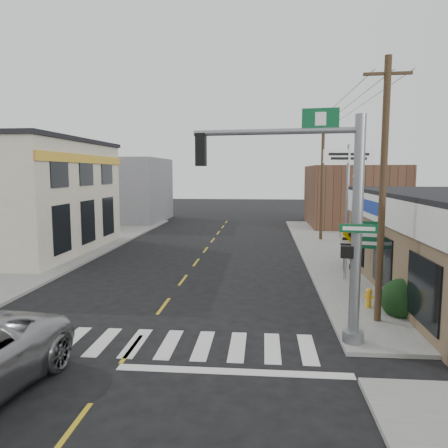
# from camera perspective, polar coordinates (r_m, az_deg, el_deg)

# --- Properties ---
(ground) EXTENTS (140.00, 140.00, 0.00)m
(ground) POSITION_cam_1_polar(r_m,az_deg,el_deg) (13.22, -11.95, -15.62)
(ground) COLOR black
(ground) RESTS_ON ground
(sidewalk_right) EXTENTS (6.00, 38.00, 0.13)m
(sidewalk_right) POSITION_cam_1_polar(r_m,az_deg,el_deg) (25.70, 17.01, -4.60)
(sidewalk_right) COLOR gray
(sidewalk_right) RESTS_ON ground
(sidewalk_left) EXTENTS (6.00, 38.00, 0.13)m
(sidewalk_left) POSITION_cam_1_polar(r_m,az_deg,el_deg) (28.17, -21.78, -3.81)
(sidewalk_left) COLOR gray
(sidewalk_left) RESTS_ON ground
(center_line) EXTENTS (0.12, 56.00, 0.01)m
(center_line) POSITION_cam_1_polar(r_m,az_deg,el_deg) (20.62, -5.38, -7.28)
(center_line) COLOR gold
(center_line) RESTS_ON ground
(crosswalk) EXTENTS (11.00, 2.20, 0.01)m
(crosswalk) POSITION_cam_1_polar(r_m,az_deg,el_deg) (13.57, -11.44, -14.98)
(crosswalk) COLOR silver
(crosswalk) RESTS_ON ground
(bldg_distant_right) EXTENTS (8.00, 10.00, 5.60)m
(bldg_distant_right) POSITION_cam_1_polar(r_m,az_deg,el_deg) (42.54, 16.43, 3.54)
(bldg_distant_right) COLOR brown
(bldg_distant_right) RESTS_ON ground
(bldg_distant_left) EXTENTS (9.00, 10.00, 6.40)m
(bldg_distant_left) POSITION_cam_1_polar(r_m,az_deg,el_deg) (46.10, -13.48, 4.35)
(bldg_distant_left) COLOR slate
(bldg_distant_left) RESTS_ON ground
(traffic_signal_pole) EXTENTS (5.25, 0.39, 6.64)m
(traffic_signal_pole) POSITION_cam_1_polar(r_m,az_deg,el_deg) (12.57, 13.54, 2.38)
(traffic_signal_pole) COLOR slate
(traffic_signal_pole) RESTS_ON sidewalk_right
(guide_sign) EXTENTS (1.79, 0.14, 3.12)m
(guide_sign) POSITION_cam_1_polar(r_m,az_deg,el_deg) (18.72, 18.93, -2.42)
(guide_sign) COLOR #473421
(guide_sign) RESTS_ON sidewalk_right
(fire_hydrant) EXTENTS (0.22, 0.22, 0.71)m
(fire_hydrant) POSITION_cam_1_polar(r_m,az_deg,el_deg) (16.84, 18.37, -9.04)
(fire_hydrant) COLOR gold
(fire_hydrant) RESTS_ON sidewalk_right
(ped_crossing_sign) EXTENTS (1.07, 0.08, 2.76)m
(ped_crossing_sign) POSITION_cam_1_polar(r_m,az_deg,el_deg) (19.91, 16.54, -2.13)
(ped_crossing_sign) COLOR gray
(ped_crossing_sign) RESTS_ON sidewalk_right
(lamp_post) EXTENTS (0.62, 0.49, 4.80)m
(lamp_post) POSITION_cam_1_polar(r_m,az_deg,el_deg) (22.66, 16.75, 1.21)
(lamp_post) COLOR black
(lamp_post) RESTS_ON sidewalk_right
(dance_center_sign) EXTENTS (3.06, 0.19, 6.50)m
(dance_center_sign) POSITION_cam_1_polar(r_m,az_deg,el_deg) (26.90, 15.92, 6.62)
(dance_center_sign) COLOR gray
(dance_center_sign) RESTS_ON sidewalk_right
(bare_tree) EXTENTS (2.10, 2.10, 4.20)m
(bare_tree) POSITION_cam_1_polar(r_m,az_deg,el_deg) (17.61, 23.73, 1.09)
(bare_tree) COLOR black
(bare_tree) RESTS_ON sidewalk_right
(shrub_front) EXTENTS (1.43, 1.43, 1.07)m
(shrub_front) POSITION_cam_1_polar(r_m,az_deg,el_deg) (16.37, 22.22, -9.10)
(shrub_front) COLOR #183C15
(shrub_front) RESTS_ON sidewalk_right
(shrub_back) EXTENTS (0.99, 0.99, 0.74)m
(shrub_back) POSITION_cam_1_polar(r_m,az_deg,el_deg) (19.20, 25.76, -7.47)
(shrub_back) COLOR black
(shrub_back) RESTS_ON sidewalk_right
(utility_pole_near) EXTENTS (1.47, 0.22, 8.47)m
(utility_pole_near) POSITION_cam_1_polar(r_m,az_deg,el_deg) (14.87, 20.03, 4.31)
(utility_pole_near) COLOR #46371E
(utility_pole_near) RESTS_ON sidewalk_right
(utility_pole_far) EXTENTS (1.54, 0.23, 8.87)m
(utility_pole_far) POSITION_cam_1_polar(r_m,az_deg,el_deg) (32.34, 12.70, 6.03)
(utility_pole_far) COLOR #45331E
(utility_pole_far) RESTS_ON sidewalk_right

